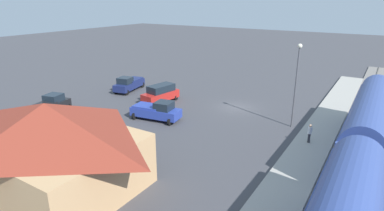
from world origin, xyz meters
The scene contains 11 objects.
ground_plane centered at (0.00, 0.00, 0.00)m, with size 200.00×200.00×0.00m, color #424247.
railway_track centered at (-14.00, 0.00, 0.09)m, with size 4.80×70.00×0.30m.
platform centered at (-10.00, 0.00, 0.15)m, with size 3.20×46.00×0.30m.
passenger_train centered at (-14.00, 14.13, 2.86)m, with size 2.93×34.07×4.98m.
station_building centered at (4.00, 22.00, 3.12)m, with size 12.39×9.05×6.00m.
pedestrian_on_platform centered at (-9.69, 6.17, 1.28)m, with size 0.36×0.36×1.71m.
pickup_black centered at (16.93, 13.47, 1.03)m, with size 3.14×5.70×2.14m.
suv_red centered at (9.10, 3.12, 1.15)m, with size 2.72×5.15×2.22m.
pickup_navy centered at (16.09, 1.36, 1.03)m, with size 2.96×5.68×2.14m.
pickup_blue centered at (5.70, 8.30, 1.03)m, with size 5.62×3.07×2.14m.
light_pole_near_platform centered at (-7.20, 2.56, 5.24)m, with size 0.44×0.44×8.42m.
Camera 1 is at (-14.45, 33.40, 12.42)m, focal length 29.61 mm.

